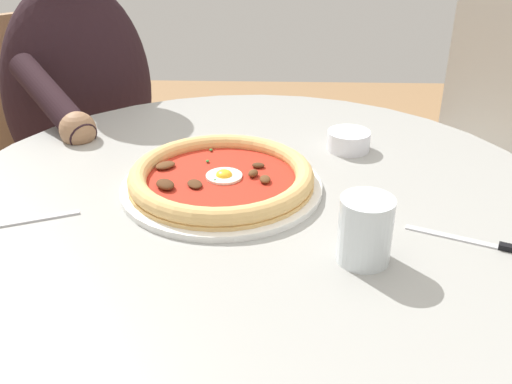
# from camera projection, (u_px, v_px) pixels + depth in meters

# --- Properties ---
(dining_table) EXTENTS (1.00, 1.00, 0.74)m
(dining_table) POSITION_uv_depth(u_px,v_px,m) (253.00, 259.00, 0.97)
(dining_table) COLOR #999993
(dining_table) RESTS_ON ground
(pizza_on_plate) EXTENTS (0.32, 0.32, 0.04)m
(pizza_on_plate) POSITION_uv_depth(u_px,v_px,m) (221.00, 179.00, 0.93)
(pizza_on_plate) COLOR white
(pizza_on_plate) RESTS_ON dining_table
(water_glass) EXTENTS (0.07, 0.07, 0.09)m
(water_glass) POSITION_uv_depth(u_px,v_px,m) (365.00, 234.00, 0.74)
(water_glass) COLOR silver
(water_glass) RESTS_ON dining_table
(steak_knife) EXTENTS (0.09, 0.20, 0.01)m
(steak_knife) POSITION_uv_depth(u_px,v_px,m) (508.00, 248.00, 0.78)
(steak_knife) COLOR silver
(steak_knife) RESTS_ON dining_table
(ramekin_capers) EXTENTS (0.08, 0.08, 0.04)m
(ramekin_capers) POSITION_uv_depth(u_px,v_px,m) (349.00, 140.00, 1.07)
(ramekin_capers) COLOR white
(ramekin_capers) RESTS_ON dining_table
(fork_utensil) EXTENTS (0.07, 0.16, 0.00)m
(fork_utensil) POSITION_uv_depth(u_px,v_px,m) (20.00, 222.00, 0.84)
(fork_utensil) COLOR #BCBCC1
(fork_utensil) RESTS_ON dining_table
(diner_person) EXTENTS (0.58, 0.44, 1.16)m
(diner_person) POSITION_uv_depth(u_px,v_px,m) (92.00, 171.00, 1.51)
(diner_person) COLOR #282833
(diner_person) RESTS_ON ground
(cafe_chair_diner) EXTENTS (0.59, 0.59, 0.88)m
(cafe_chair_diner) POSITION_uv_depth(u_px,v_px,m) (70.00, 148.00, 1.61)
(cafe_chair_diner) COLOR #957050
(cafe_chair_diner) RESTS_ON ground
(cafe_chair_spare_far) EXTENTS (0.55, 0.55, 0.91)m
(cafe_chair_spare_far) POSITION_uv_depth(u_px,v_px,m) (483.00, 144.00, 1.58)
(cafe_chair_spare_far) COLOR beige
(cafe_chair_spare_far) RESTS_ON ground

